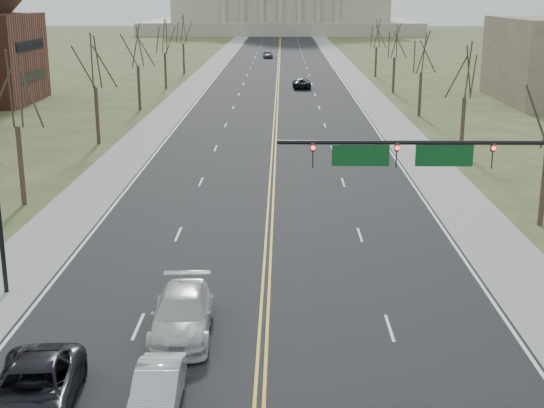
{
  "coord_description": "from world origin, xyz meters",
  "views": [
    {
      "loc": [
        0.72,
        -17.62,
        12.78
      ],
      "look_at": [
        0.23,
        17.52,
        3.0
      ],
      "focal_mm": 50.0,
      "sensor_mm": 36.0,
      "label": 1
    }
  ],
  "objects_px": {
    "signal_mast": "(442,167)",
    "car_sb_inner_second": "(182,314)",
    "car_sb_inner_lead": "(157,390)",
    "car_far_nb": "(302,83)",
    "car_sb_outer_lead": "(33,390)",
    "car_far_sb": "(268,54)"
  },
  "relations": [
    {
      "from": "signal_mast",
      "to": "car_sb_inner_second",
      "type": "distance_m",
      "value": 12.39
    },
    {
      "from": "car_sb_inner_lead",
      "to": "car_sb_inner_second",
      "type": "xyz_separation_m",
      "value": [
        0.08,
        5.5,
        0.15
      ]
    },
    {
      "from": "signal_mast",
      "to": "car_far_nb",
      "type": "height_order",
      "value": "signal_mast"
    },
    {
      "from": "car_sb_outer_lead",
      "to": "car_far_sb",
      "type": "bearing_deg",
      "value": 82.2
    },
    {
      "from": "car_far_nb",
      "to": "car_sb_outer_lead",
      "type": "bearing_deg",
      "value": 81.22
    },
    {
      "from": "signal_mast",
      "to": "car_sb_inner_lead",
      "type": "xyz_separation_m",
      "value": [
        -10.66,
        -9.66,
        -5.08
      ]
    },
    {
      "from": "car_sb_inner_lead",
      "to": "car_sb_outer_lead",
      "type": "bearing_deg",
      "value": -176.03
    },
    {
      "from": "signal_mast",
      "to": "car_far_nb",
      "type": "xyz_separation_m",
      "value": [
        -4.06,
        75.29,
        -5.03
      ]
    },
    {
      "from": "car_sb_outer_lead",
      "to": "car_far_sb",
      "type": "xyz_separation_m",
      "value": [
        4.72,
        136.7,
        -0.03
      ]
    },
    {
      "from": "signal_mast",
      "to": "car_sb_outer_lead",
      "type": "bearing_deg",
      "value": -145.48
    },
    {
      "from": "signal_mast",
      "to": "car_sb_outer_lead",
      "type": "xyz_separation_m",
      "value": [
        -14.51,
        -9.98,
        -4.95
      ]
    },
    {
      "from": "signal_mast",
      "to": "car_far_nb",
      "type": "distance_m",
      "value": 75.57
    },
    {
      "from": "signal_mast",
      "to": "car_sb_inner_second",
      "type": "relative_size",
      "value": 2.15
    },
    {
      "from": "car_sb_inner_lead",
      "to": "car_far_sb",
      "type": "xyz_separation_m",
      "value": [
        0.87,
        136.38,
        0.09
      ]
    },
    {
      "from": "car_sb_outer_lead",
      "to": "car_far_sb",
      "type": "distance_m",
      "value": 136.78
    },
    {
      "from": "car_sb_inner_second",
      "to": "car_far_sb",
      "type": "height_order",
      "value": "car_sb_inner_second"
    },
    {
      "from": "signal_mast",
      "to": "car_sb_inner_second",
      "type": "xyz_separation_m",
      "value": [
        -10.58,
        -4.16,
        -4.93
      ]
    },
    {
      "from": "car_sb_outer_lead",
      "to": "car_sb_inner_second",
      "type": "height_order",
      "value": "car_sb_inner_second"
    },
    {
      "from": "car_far_sb",
      "to": "car_sb_inner_second",
      "type": "bearing_deg",
      "value": -97.71
    },
    {
      "from": "car_sb_inner_lead",
      "to": "car_far_sb",
      "type": "distance_m",
      "value": 136.38
    },
    {
      "from": "car_sb_outer_lead",
      "to": "signal_mast",
      "type": "bearing_deg",
      "value": 28.7
    },
    {
      "from": "car_sb_inner_lead",
      "to": "car_far_nb",
      "type": "height_order",
      "value": "car_far_nb"
    }
  ]
}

